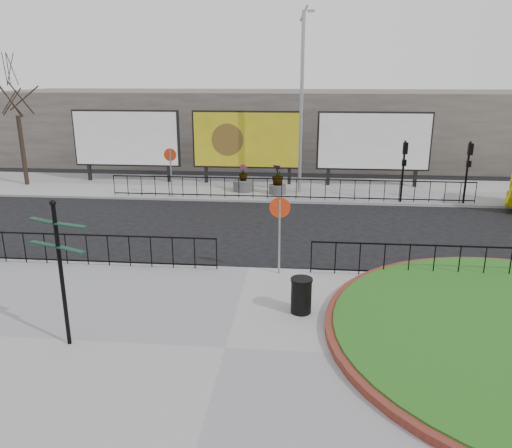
# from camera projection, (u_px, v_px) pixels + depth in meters

# --- Properties ---
(ground) EXTENTS (90.00, 90.00, 0.00)m
(ground) POSITION_uv_depth(u_px,v_px,m) (249.00, 271.00, 16.27)
(ground) COLOR black
(ground) RESTS_ON ground
(pavement_near) EXTENTS (30.00, 10.00, 0.12)m
(pavement_near) POSITION_uv_depth(u_px,v_px,m) (225.00, 350.00, 11.48)
(pavement_near) COLOR gray
(pavement_near) RESTS_ON ground
(pavement_far) EXTENTS (44.00, 6.00, 0.12)m
(pavement_far) POSITION_uv_depth(u_px,v_px,m) (272.00, 189.00, 27.69)
(pavement_far) COLOR gray
(pavement_far) RESTS_ON ground
(railing_near_left) EXTENTS (10.00, 0.10, 1.10)m
(railing_near_left) POSITION_uv_depth(u_px,v_px,m) (66.00, 249.00, 16.33)
(railing_near_left) COLOR black
(railing_near_left) RESTS_ON pavement_near
(railing_near_right) EXTENTS (9.00, 0.10, 1.10)m
(railing_near_right) POSITION_uv_depth(u_px,v_px,m) (459.00, 262.00, 15.20)
(railing_near_right) COLOR black
(railing_near_right) RESTS_ON pavement_near
(railing_far) EXTENTS (18.00, 0.10, 1.10)m
(railing_far) POSITION_uv_depth(u_px,v_px,m) (289.00, 189.00, 24.85)
(railing_far) COLOR black
(railing_far) RESTS_ON pavement_far
(speed_sign_far) EXTENTS (0.64, 0.07, 2.47)m
(speed_sign_far) POSITION_uv_depth(u_px,v_px,m) (170.00, 162.00, 25.13)
(speed_sign_far) COLOR gray
(speed_sign_far) RESTS_ON pavement_far
(speed_sign_near) EXTENTS (0.64, 0.07, 2.47)m
(speed_sign_near) POSITION_uv_depth(u_px,v_px,m) (280.00, 219.00, 15.25)
(speed_sign_near) COLOR gray
(speed_sign_near) RESTS_ON pavement_near
(billboard_left) EXTENTS (6.20, 0.31, 4.10)m
(billboard_left) POSITION_uv_depth(u_px,v_px,m) (126.00, 139.00, 28.65)
(billboard_left) COLOR black
(billboard_left) RESTS_ON pavement_far
(billboard_mid) EXTENTS (6.20, 0.31, 4.10)m
(billboard_mid) POSITION_uv_depth(u_px,v_px,m) (247.00, 140.00, 28.02)
(billboard_mid) COLOR black
(billboard_mid) RESTS_ON pavement_far
(billboard_right) EXTENTS (6.20, 0.31, 4.10)m
(billboard_right) POSITION_uv_depth(u_px,v_px,m) (374.00, 142.00, 27.38)
(billboard_right) COLOR black
(billboard_right) RESTS_ON pavement_far
(lamp_post) EXTENTS (0.74, 0.18, 9.23)m
(lamp_post) POSITION_uv_depth(u_px,v_px,m) (302.00, 101.00, 25.22)
(lamp_post) COLOR gray
(lamp_post) RESTS_ON pavement_far
(signal_pole_a) EXTENTS (0.22, 0.26, 3.00)m
(signal_pole_a) POSITION_uv_depth(u_px,v_px,m) (404.00, 162.00, 23.97)
(signal_pole_a) COLOR black
(signal_pole_a) RESTS_ON pavement_far
(signal_pole_b) EXTENTS (0.22, 0.26, 3.00)m
(signal_pole_b) POSITION_uv_depth(u_px,v_px,m) (468.00, 163.00, 23.70)
(signal_pole_b) COLOR black
(signal_pole_b) RESTS_ON pavement_far
(tree_left) EXTENTS (2.00, 2.00, 7.00)m
(tree_left) POSITION_uv_depth(u_px,v_px,m) (19.00, 122.00, 27.45)
(tree_left) COLOR #2D2119
(tree_left) RESTS_ON pavement_far
(building_backdrop) EXTENTS (40.00, 10.00, 5.00)m
(building_backdrop) POSITION_uv_depth(u_px,v_px,m) (281.00, 126.00, 36.51)
(building_backdrop) COLOR #6B645D
(building_backdrop) RESTS_ON ground
(fingerpost_sign) EXTENTS (1.58, 0.81, 3.46)m
(fingerpost_sign) POSITION_uv_depth(u_px,v_px,m) (60.00, 260.00, 11.05)
(fingerpost_sign) COLOR black
(fingerpost_sign) RESTS_ON pavement_near
(litter_bin) EXTENTS (0.58, 0.58, 0.96)m
(litter_bin) POSITION_uv_depth(u_px,v_px,m) (301.00, 295.00, 13.04)
(litter_bin) COLOR black
(litter_bin) RESTS_ON pavement_near
(planter_a) EXTENTS (1.10, 1.10, 1.43)m
(planter_a) POSITION_uv_depth(u_px,v_px,m) (243.00, 183.00, 26.72)
(planter_a) COLOR #4C4C4F
(planter_a) RESTS_ON pavement_far
(planter_b) EXTENTS (0.89, 0.89, 1.56)m
(planter_b) POSITION_uv_depth(u_px,v_px,m) (278.00, 182.00, 26.08)
(planter_b) COLOR #4C4C4F
(planter_b) RESTS_ON pavement_far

